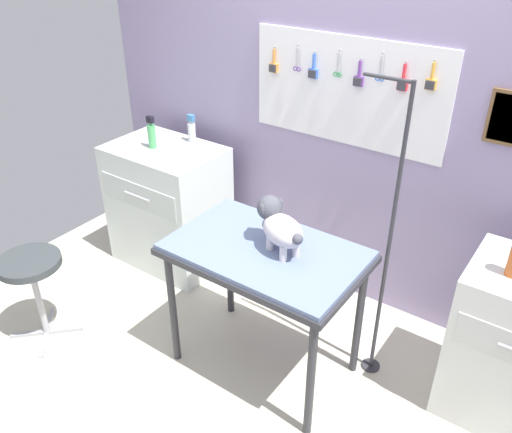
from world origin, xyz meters
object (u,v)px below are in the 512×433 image
stool (32,273)px  grooming_arm (386,254)px  spray_bottle_tall (152,134)px  dog (279,225)px  counter_left (169,206)px  grooming_table (265,261)px

stool → grooming_arm: bearing=27.6°
spray_bottle_tall → dog: bearing=-17.9°
dog → counter_left: bearing=159.7°
grooming_arm → counter_left: size_ratio=1.87×
grooming_arm → spray_bottle_tall: 1.83m
grooming_arm → stool: bearing=-152.4°
dog → spray_bottle_tall: bearing=162.1°
counter_left → dog: bearing=-20.3°
grooming_arm → counter_left: (-1.75, 0.16, -0.35)m
dog → spray_bottle_tall: spray_bottle_tall is taller
grooming_arm → spray_bottle_tall: size_ratio=7.56×
grooming_arm → stool: grooming_arm is taller
grooming_arm → grooming_table: bearing=-146.8°
dog → counter_left: (-1.28, 0.47, -0.52)m
stool → spray_bottle_tall: bearing=89.4°
grooming_arm → spray_bottle_tall: (-1.82, 0.12, 0.22)m
dog → counter_left: dog is taller
grooming_table → counter_left: counter_left is taller
dog → stool: (-1.35, -0.64, -0.50)m
grooming_arm → stool: 2.09m
dog → stool: size_ratio=0.62×
grooming_table → stool: size_ratio=1.78×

